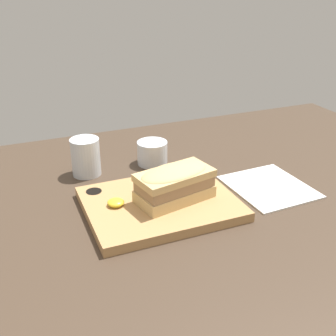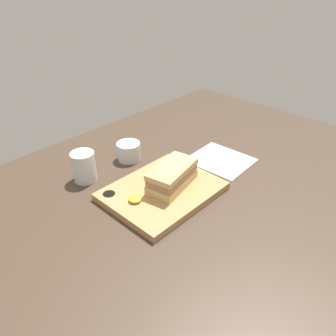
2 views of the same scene
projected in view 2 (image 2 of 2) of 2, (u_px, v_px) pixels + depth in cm
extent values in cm
cube|color=#423326|center=(164.00, 199.00, 93.61)|extent=(165.08, 102.30, 2.00)
cube|color=tan|center=(162.00, 191.00, 93.45)|extent=(31.18, 24.76, 2.11)
cylinder|color=black|center=(109.00, 195.00, 90.87)|extent=(3.47, 3.47, 1.06)
cube|color=tan|center=(171.00, 181.00, 93.61)|extent=(17.27, 11.28, 2.57)
cube|color=#9E7A56|center=(171.00, 174.00, 92.31)|extent=(16.58, 10.83, 2.32)
cube|color=tan|center=(171.00, 168.00, 91.29)|extent=(17.27, 11.28, 1.54)
ellipsoid|color=tan|center=(171.00, 166.00, 90.95)|extent=(16.93, 11.05, 2.32)
ellipsoid|color=yellow|center=(135.00, 199.00, 87.49)|extent=(3.50, 3.50, 1.40)
cylinder|color=silver|center=(84.00, 167.00, 97.94)|extent=(7.07, 7.07, 9.31)
cylinder|color=silver|center=(85.00, 173.00, 99.19)|extent=(6.22, 6.22, 4.19)
cylinder|color=silver|center=(129.00, 151.00, 109.31)|extent=(7.86, 7.86, 6.03)
cylinder|color=#5B141E|center=(129.00, 152.00, 109.49)|extent=(7.08, 7.08, 4.93)
cube|color=white|center=(221.00, 161.00, 109.68)|extent=(17.85, 19.78, 0.40)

